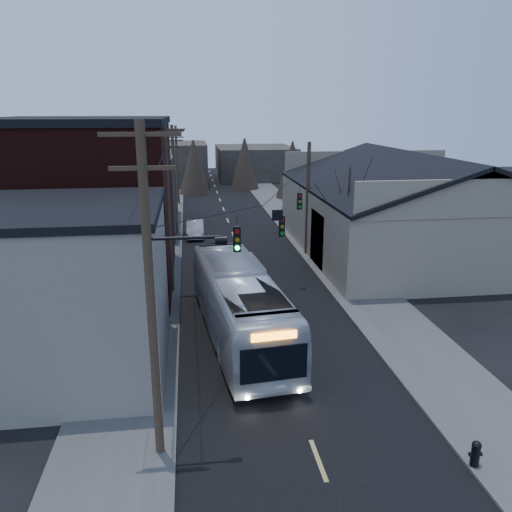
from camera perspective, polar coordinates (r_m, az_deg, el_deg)
The scene contains 15 objects.
ground at distance 15.83m, azimuth 9.16°, elevation -26.57°, with size 160.00×160.00×0.00m, color black.
road_surface at distance 42.55m, azimuth -2.38°, elevation 1.79°, with size 9.00×110.00×0.02m, color black.
sidewalk_left at distance 42.46m, azimuth -11.15°, elevation 1.53°, with size 4.00×110.00×0.12m, color #474744.
sidewalk_right at distance 43.59m, azimuth 6.16°, elevation 2.14°, with size 4.00×110.00×0.12m, color #474744.
building_clapboard at distance 21.91m, azimuth -21.11°, elevation -4.04°, with size 8.00×8.00×7.00m, color #6F665C.
building_brick at distance 32.14m, azimuth -18.84°, elevation 5.25°, with size 10.00×12.00×10.00m, color black.
building_left_far at distance 47.90m, azimuth -14.61°, elevation 7.19°, with size 9.00×14.00×7.00m, color #2E2A25.
warehouse at distance 40.52m, azimuth 16.96°, elevation 4.25°, with size 16.16×20.60×7.73m.
building_far_left at distance 76.43m, azimuth -9.50°, elevation 10.38°, with size 10.00×12.00×6.00m, color #2E2A25.
building_far_right at distance 82.13m, azimuth -0.14°, elevation 10.65°, with size 12.00×14.00×5.00m, color #2E2A25.
bare_tree at distance 33.43m, azimuth 10.39°, elevation 3.81°, with size 0.40×0.40×7.20m, color black.
utility_lines at distance 35.62m, azimuth -6.60°, elevation 6.96°, with size 11.24×45.28×10.50m.
bus at distance 24.14m, azimuth -1.91°, elevation -5.46°, with size 2.94×12.58×3.50m, color silver.
parked_car at distance 44.01m, azimuth -6.98°, elevation 3.10°, with size 1.47×4.22×1.39m, color #9A9BA1.
fire_hydrant at distance 17.85m, azimuth 23.81°, elevation -19.85°, with size 0.41×0.30×0.86m.
Camera 1 is at (-3.76, -11.00, 10.74)m, focal length 35.00 mm.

